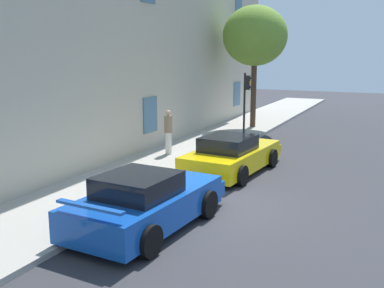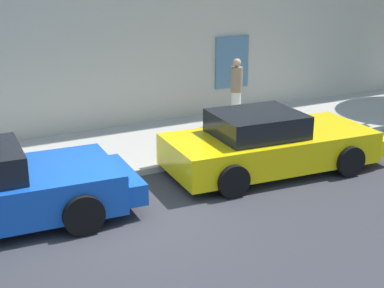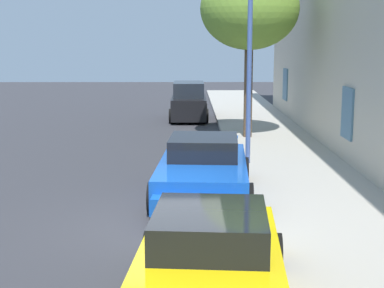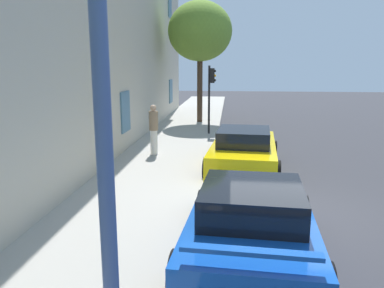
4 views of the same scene
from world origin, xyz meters
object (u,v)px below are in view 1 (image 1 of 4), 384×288
Objects in this scene: sportscar_red_lead at (149,201)px; pedestrian_admiring at (168,131)px; tree_midblock at (255,36)px; sportscar_yellow_flank at (234,155)px; traffic_light at (246,94)px.

pedestrian_admiring reaches higher than sportscar_red_lead.
tree_midblock reaches higher than sportscar_red_lead.
pedestrian_admiring reaches higher than sportscar_yellow_flank.
pedestrian_admiring is at bearing 24.52° from sportscar_red_lead.
sportscar_red_lead is at bearing -155.48° from pedestrian_admiring.
traffic_light reaches higher than pedestrian_admiring.
sportscar_yellow_flank is at bearing -107.05° from pedestrian_admiring.
pedestrian_admiring is (6.83, 3.12, 0.43)m from sportscar_red_lead.
sportscar_yellow_flank is at bearing -165.64° from traffic_light.
sportscar_red_lead is 15.70m from tree_midblock.
traffic_light is 1.75× the size of pedestrian_admiring.
traffic_light is (5.37, 1.38, 1.69)m from sportscar_yellow_flank.
pedestrian_admiring is at bearing 157.66° from traffic_light.
traffic_light is at bearing 6.65° from sportscar_red_lead.
traffic_light is at bearing 14.36° from sportscar_yellow_flank.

